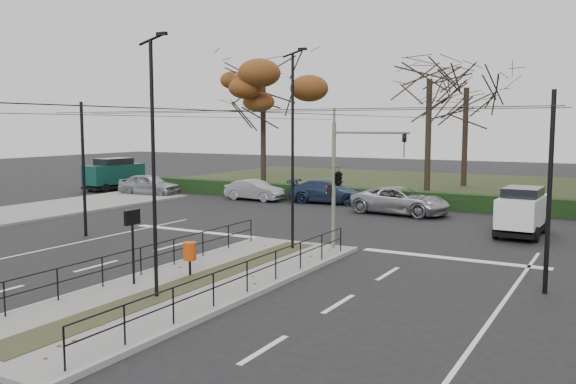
% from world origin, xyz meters
% --- Properties ---
extents(ground, '(140.00, 140.00, 0.00)m').
position_xyz_m(ground, '(0.00, 0.00, 0.00)').
color(ground, black).
rests_on(ground, ground).
extents(median_island, '(4.40, 15.00, 0.14)m').
position_xyz_m(median_island, '(0.00, -2.50, 0.07)').
color(median_island, slate).
rests_on(median_island, ground).
extents(park, '(38.00, 26.00, 0.10)m').
position_xyz_m(park, '(-6.00, 32.00, 0.05)').
color(park, '#262F17').
rests_on(park, ground).
extents(hedge, '(38.00, 1.00, 1.00)m').
position_xyz_m(hedge, '(-6.00, 18.60, 0.50)').
color(hedge, black).
rests_on(hedge, ground).
extents(median_railing, '(4.14, 13.24, 0.92)m').
position_xyz_m(median_railing, '(0.00, -2.60, 0.98)').
color(median_railing, black).
rests_on(median_railing, median_island).
extents(catenary, '(20.00, 34.00, 6.00)m').
position_xyz_m(catenary, '(0.00, 1.62, 3.42)').
color(catenary, black).
rests_on(catenary, ground).
extents(traffic_light, '(3.35, 1.90, 4.93)m').
position_xyz_m(traffic_light, '(1.79, 4.50, 3.01)').
color(traffic_light, '#65775B').
rests_on(traffic_light, median_island).
extents(litter_bin, '(0.42, 0.42, 1.08)m').
position_xyz_m(litter_bin, '(-0.64, -1.86, 0.91)').
color(litter_bin, black).
rests_on(litter_bin, median_island).
extents(info_panel, '(0.13, 0.60, 2.29)m').
position_xyz_m(info_panel, '(-1.46, -3.56, 1.94)').
color(info_panel, black).
rests_on(info_panel, median_island).
extents(streetlamp_median_near, '(0.61, 0.12, 7.31)m').
position_xyz_m(streetlamp_median_near, '(0.11, -4.29, 3.86)').
color(streetlamp_median_near, black).
rests_on(streetlamp_median_near, median_island).
extents(streetlamp_median_far, '(0.65, 0.13, 7.74)m').
position_xyz_m(streetlamp_median_far, '(0.18, 3.57, 4.08)').
color(streetlamp_median_far, black).
rests_on(streetlamp_median_far, median_island).
extents(parked_car_first, '(4.67, 2.14, 1.55)m').
position_xyz_m(parked_car_first, '(-18.01, 15.53, 0.78)').
color(parked_car_first, '#94969B').
rests_on(parked_car_first, ground).
extents(parked_car_second, '(4.17, 1.63, 1.35)m').
position_xyz_m(parked_car_second, '(-10.00, 16.85, 0.68)').
color(parked_car_second, '#94969B').
rests_on(parked_car_second, ground).
extents(parked_car_third, '(5.35, 2.65, 1.49)m').
position_xyz_m(parked_car_third, '(-5.07, 17.90, 0.75)').
color(parked_car_third, '#202E4B').
rests_on(parked_car_third, ground).
extents(parked_car_fourth, '(5.74, 3.14, 1.53)m').
position_xyz_m(parked_car_fourth, '(0.55, 15.47, 0.76)').
color(parked_car_fourth, '#94969B').
rests_on(parked_car_fourth, ground).
extents(white_van, '(1.98, 4.05, 2.20)m').
position_xyz_m(white_van, '(7.52, 11.66, 1.15)').
color(white_van, white).
rests_on(white_van, ground).
extents(green_van, '(2.29, 4.97, 2.45)m').
position_xyz_m(green_van, '(-22.96, 17.09, 1.27)').
color(green_van, '#0B342C').
rests_on(green_van, ground).
extents(rust_tree, '(9.25, 9.25, 11.58)m').
position_xyz_m(rust_tree, '(-14.33, 25.01, 8.90)').
color(rust_tree, black).
rests_on(rust_tree, park).
extents(bare_tree_center, '(7.02, 7.02, 10.40)m').
position_xyz_m(bare_tree_center, '(0.08, 32.36, 7.36)').
color(bare_tree_center, black).
rests_on(bare_tree_center, park).
extents(bare_tree_near, '(7.78, 7.78, 10.95)m').
position_xyz_m(bare_tree_near, '(-1.51, 27.55, 7.74)').
color(bare_tree_near, black).
rests_on(bare_tree_near, park).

